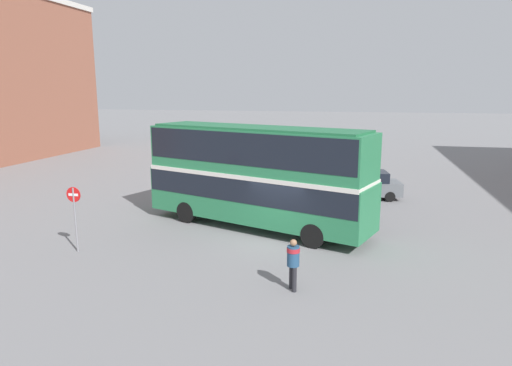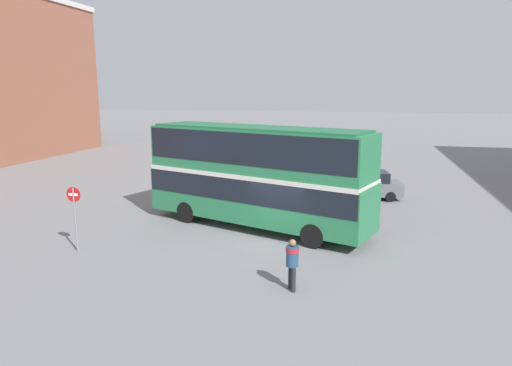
{
  "view_description": "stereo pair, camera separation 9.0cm",
  "coord_description": "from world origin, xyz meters",
  "px_view_note": "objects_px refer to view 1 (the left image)",
  "views": [
    {
      "loc": [
        3.5,
        -18.36,
        6.44
      ],
      "look_at": [
        -1.25,
        1.98,
        2.15
      ],
      "focal_mm": 32.0,
      "sensor_mm": 36.0,
      "label": 1
    },
    {
      "loc": [
        3.59,
        -18.34,
        6.44
      ],
      "look_at": [
        -1.25,
        1.98,
        2.15
      ],
      "focal_mm": 32.0,
      "sensor_mm": 36.0,
      "label": 2
    }
  ],
  "objects_px": {
    "parked_car_kerb_near": "(258,175)",
    "no_entry_sign": "(75,209)",
    "pedestrian_foreground": "(293,259)",
    "parked_car_kerb_far": "(367,185)",
    "double_decker_bus": "(256,171)"
  },
  "relations": [
    {
      "from": "pedestrian_foreground",
      "to": "no_entry_sign",
      "type": "distance_m",
      "value": 9.2
    },
    {
      "from": "double_decker_bus",
      "to": "parked_car_kerb_near",
      "type": "bearing_deg",
      "value": 121.9
    },
    {
      "from": "parked_car_kerb_near",
      "to": "no_entry_sign",
      "type": "height_order",
      "value": "no_entry_sign"
    },
    {
      "from": "double_decker_bus",
      "to": "parked_car_kerb_near",
      "type": "relative_size",
      "value": 2.34
    },
    {
      "from": "parked_car_kerb_far",
      "to": "no_entry_sign",
      "type": "bearing_deg",
      "value": 36.4
    },
    {
      "from": "double_decker_bus",
      "to": "parked_car_kerb_far",
      "type": "distance_m",
      "value": 9.15
    },
    {
      "from": "double_decker_bus",
      "to": "no_entry_sign",
      "type": "distance_m",
      "value": 8.01
    },
    {
      "from": "parked_car_kerb_near",
      "to": "pedestrian_foreground",
      "type": "bearing_deg",
      "value": -62.8
    },
    {
      "from": "pedestrian_foreground",
      "to": "parked_car_kerb_far",
      "type": "bearing_deg",
      "value": -128.41
    },
    {
      "from": "pedestrian_foreground",
      "to": "parked_car_kerb_near",
      "type": "relative_size",
      "value": 0.36
    },
    {
      "from": "pedestrian_foreground",
      "to": "no_entry_sign",
      "type": "bearing_deg",
      "value": -38.67
    },
    {
      "from": "double_decker_bus",
      "to": "parked_car_kerb_near",
      "type": "distance_m",
      "value": 9.71
    },
    {
      "from": "double_decker_bus",
      "to": "no_entry_sign",
      "type": "bearing_deg",
      "value": -122.55
    },
    {
      "from": "parked_car_kerb_near",
      "to": "no_entry_sign",
      "type": "xyz_separation_m",
      "value": [
        -4.23,
        -14.18,
        1.01
      ]
    },
    {
      "from": "double_decker_bus",
      "to": "pedestrian_foreground",
      "type": "relative_size",
      "value": 6.51
    }
  ]
}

